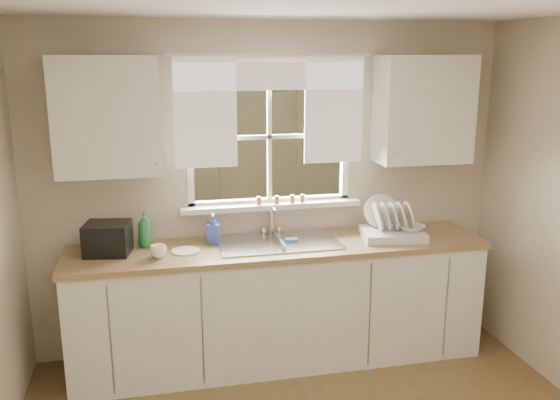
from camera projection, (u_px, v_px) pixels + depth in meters
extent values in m
cube|color=beige|center=(270.00, 272.00, 4.69)|extent=(3.60, 0.02, 1.15)
cube|color=beige|center=(269.00, 44.00, 4.27)|extent=(3.60, 0.02, 0.35)
cube|color=beige|center=(103.00, 142.00, 4.18)|extent=(1.20, 0.02, 1.00)
cube|color=beige|center=(418.00, 133.00, 4.68)|extent=(1.20, 0.02, 1.00)
cube|color=white|center=(270.00, 201.00, 4.57)|extent=(1.30, 0.06, 0.05)
cube|color=white|center=(269.00, 69.00, 4.33)|extent=(1.30, 0.06, 0.05)
cube|color=white|center=(189.00, 139.00, 4.32)|extent=(0.05, 0.06, 1.05)
cube|color=white|center=(345.00, 135.00, 4.58)|extent=(0.05, 0.06, 1.05)
cube|color=white|center=(269.00, 137.00, 4.45)|extent=(0.03, 0.04, 1.00)
cube|color=white|center=(269.00, 137.00, 4.45)|extent=(1.20, 0.04, 0.03)
cube|color=white|center=(271.00, 206.00, 4.52)|extent=(1.38, 0.14, 0.04)
cylinder|color=white|center=(271.00, 55.00, 4.23)|extent=(1.50, 0.02, 0.02)
cube|color=silver|center=(205.00, 112.00, 4.23)|extent=(0.45, 0.02, 0.80)
cube|color=silver|center=(334.00, 110.00, 4.44)|extent=(0.45, 0.02, 0.80)
cube|color=silver|center=(271.00, 76.00, 4.27)|extent=(1.40, 0.02, 0.20)
cube|color=silver|center=(279.00, 305.00, 4.42)|extent=(3.00, 0.62, 0.87)
cube|color=olive|center=(279.00, 247.00, 4.31)|extent=(3.04, 0.65, 0.04)
cube|color=silver|center=(107.00, 116.00, 3.97)|extent=(0.70, 0.33, 0.80)
cube|color=silver|center=(424.00, 109.00, 4.46)|extent=(0.70, 0.33, 0.80)
cube|color=beige|center=(378.00, 205.00, 4.74)|extent=(0.08, 0.01, 0.12)
cylinder|color=brown|center=(259.00, 201.00, 4.47)|extent=(0.04, 0.04, 0.06)
cylinder|color=brown|center=(302.00, 198.00, 4.54)|extent=(0.04, 0.04, 0.06)
cylinder|color=brown|center=(277.00, 200.00, 4.49)|extent=(0.04, 0.04, 0.06)
cylinder|color=brown|center=(292.00, 199.00, 4.52)|extent=(0.04, 0.04, 0.06)
cube|color=#335421|center=(208.00, 199.00, 9.57)|extent=(20.00, 10.00, 0.02)
cube|color=#90764F|center=(222.00, 165.00, 7.45)|extent=(8.00, 0.10, 1.80)
cube|color=maroon|center=(130.00, 121.00, 10.47)|extent=(3.00, 3.00, 2.20)
cube|color=black|center=(125.00, 48.00, 10.17)|extent=(3.20, 3.20, 0.30)
cylinder|color=#423021|center=(279.00, 92.00, 10.42)|extent=(0.36, 0.36, 3.20)
cube|color=#B7B7BC|center=(278.00, 253.00, 4.35)|extent=(0.84, 0.46, 0.18)
cube|color=#B7B7BC|center=(278.00, 242.00, 4.33)|extent=(0.88, 0.50, 0.01)
cube|color=#B7B7BC|center=(278.00, 246.00, 4.34)|extent=(0.02, 0.41, 0.14)
cylinder|color=silver|center=(271.00, 220.00, 4.54)|extent=(0.03, 0.03, 0.22)
cylinder|color=silver|center=(273.00, 208.00, 4.44)|extent=(0.02, 0.18, 0.02)
sphere|color=silver|center=(264.00, 230.00, 4.55)|extent=(0.05, 0.05, 0.05)
sphere|color=silver|center=(279.00, 229.00, 4.58)|extent=(0.05, 0.05, 0.05)
cube|color=silver|center=(392.00, 234.00, 4.45)|extent=(0.50, 0.41, 0.06)
cylinder|color=white|center=(381.00, 211.00, 4.52)|extent=(0.27, 0.11, 0.25)
cylinder|color=white|center=(377.00, 216.00, 4.41)|extent=(0.10, 0.23, 0.22)
cylinder|color=white|center=(385.00, 216.00, 4.41)|extent=(0.10, 0.23, 0.22)
cylinder|color=white|center=(393.00, 216.00, 4.42)|extent=(0.10, 0.23, 0.22)
cylinder|color=white|center=(401.00, 216.00, 4.42)|extent=(0.10, 0.23, 0.22)
cylinder|color=white|center=(409.00, 216.00, 4.42)|extent=(0.10, 0.23, 0.22)
imported|color=white|center=(411.00, 228.00, 4.42)|extent=(0.23, 0.23, 0.05)
imported|color=#2D8A47|center=(145.00, 229.00, 4.22)|extent=(0.11, 0.11, 0.26)
imported|color=blue|center=(213.00, 228.00, 4.33)|extent=(0.11, 0.11, 0.22)
imported|color=beige|center=(107.00, 236.00, 4.19)|extent=(0.18, 0.18, 0.19)
cylinder|color=white|center=(186.00, 251.00, 4.14)|extent=(0.20, 0.20, 0.01)
imported|color=white|center=(158.00, 251.00, 4.02)|extent=(0.14, 0.14, 0.09)
cube|color=black|center=(108.00, 238.00, 4.08)|extent=(0.34, 0.31, 0.22)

